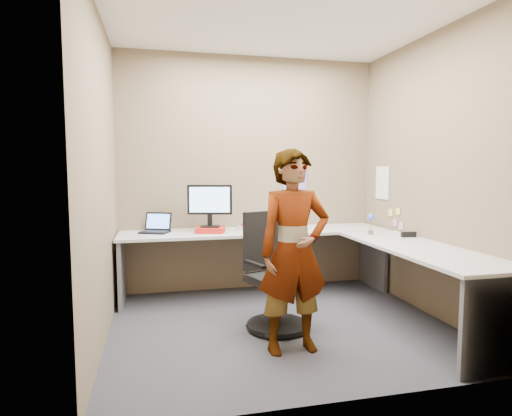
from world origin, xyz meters
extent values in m
plane|color=#2B2A30|center=(0.00, 0.00, 0.00)|extent=(3.00, 3.00, 0.00)
plane|color=brown|center=(0.00, 1.30, 1.35)|extent=(3.00, 0.00, 3.00)
plane|color=brown|center=(1.50, 0.00, 1.35)|extent=(0.00, 2.70, 2.70)
plane|color=brown|center=(-1.50, 0.00, 1.35)|extent=(0.00, 2.70, 2.70)
plane|color=white|center=(0.00, 0.00, 2.70)|extent=(3.00, 3.00, 0.00)
cube|color=#BDBDBD|center=(0.00, 0.98, 0.71)|extent=(2.96, 0.65, 0.03)
cube|color=#BDBDBD|center=(1.18, -0.32, 0.71)|extent=(0.65, 1.91, 0.03)
cube|color=#59595B|center=(-1.44, 0.98, 0.35)|extent=(0.04, 0.60, 0.70)
cube|color=#59595B|center=(1.44, 0.98, 0.35)|extent=(0.04, 0.60, 0.70)
cube|color=#59595B|center=(1.18, -1.24, 0.35)|extent=(0.60, 0.04, 0.70)
cube|color=#B51A12|center=(-0.52, 0.93, 0.76)|extent=(0.34, 0.28, 0.06)
cube|color=black|center=(-0.52, 0.93, 0.80)|extent=(0.23, 0.18, 0.01)
cube|color=black|center=(-0.52, 0.94, 0.86)|extent=(0.06, 0.05, 0.12)
cube|color=black|center=(-0.52, 0.94, 1.08)|extent=(0.47, 0.15, 0.32)
cube|color=#8BBCF0|center=(-0.52, 0.93, 1.08)|extent=(0.42, 0.11, 0.27)
cube|color=black|center=(-1.10, 1.04, 0.74)|extent=(0.35, 0.31, 0.02)
cube|color=black|center=(-1.06, 1.14, 0.84)|extent=(0.29, 0.17, 0.19)
cube|color=#4E8AF9|center=(-1.06, 1.14, 0.84)|extent=(0.25, 0.14, 0.15)
cube|color=#B7B7BC|center=(-0.14, 1.07, 0.75)|extent=(0.12, 0.08, 0.04)
sphere|color=red|center=(-0.14, 1.06, 0.78)|extent=(0.04, 0.04, 0.04)
cone|color=white|center=(0.24, 0.80, 0.76)|extent=(0.10, 0.10, 0.06)
cube|color=black|center=(1.38, 0.17, 0.76)|extent=(0.15, 0.06, 0.05)
cylinder|color=brown|center=(1.10, 0.43, 0.75)|extent=(0.05, 0.05, 0.04)
cylinder|color=#338C3F|center=(1.10, 0.43, 0.84)|extent=(0.01, 0.01, 0.14)
sphere|color=blue|center=(1.10, 0.43, 0.91)|extent=(0.07, 0.07, 0.07)
cube|color=#846BB7|center=(0.55, 1.29, 1.30)|extent=(0.30, 0.01, 0.40)
cube|color=white|center=(1.49, 0.90, 1.25)|extent=(0.01, 0.28, 0.38)
cube|color=#F2E059|center=(1.49, 0.55, 0.95)|extent=(0.01, 0.07, 0.07)
cube|color=pink|center=(1.49, 0.60, 0.82)|extent=(0.01, 0.07, 0.07)
cube|color=pink|center=(1.49, 0.48, 0.80)|extent=(0.01, 0.07, 0.07)
cube|color=#F2E059|center=(1.49, 0.70, 0.92)|extent=(0.01, 0.07, 0.07)
cylinder|color=black|center=(-0.05, -0.08, 0.04)|extent=(0.54, 0.54, 0.04)
cylinder|color=black|center=(-0.05, -0.08, 0.25)|extent=(0.06, 0.06, 0.38)
cube|color=black|center=(-0.05, -0.08, 0.45)|extent=(0.57, 0.57, 0.07)
cube|color=black|center=(-0.13, 0.12, 0.77)|extent=(0.41, 0.19, 0.53)
cube|color=black|center=(-0.28, -0.16, 0.62)|extent=(0.14, 0.28, 0.03)
cube|color=black|center=(0.17, 0.00, 0.62)|extent=(0.14, 0.28, 0.03)
imported|color=#999399|center=(-0.05, -0.52, 0.78)|extent=(0.60, 0.41, 1.57)
camera|label=1|loc=(-1.07, -3.60, 1.42)|focal=30.00mm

